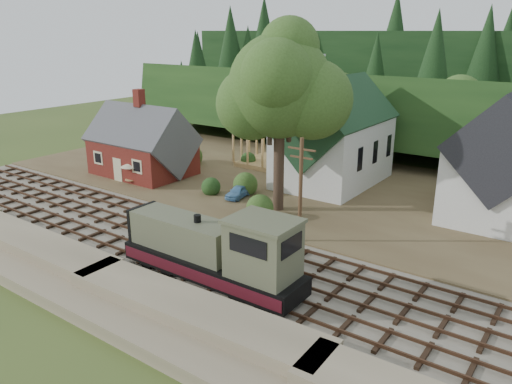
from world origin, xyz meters
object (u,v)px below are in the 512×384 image
Objects in this scene: patio_set at (130,166)px; locomotive at (217,252)px; car_green at (109,159)px; car_blue at (239,191)px.

locomotive is at bearing -27.85° from patio_set.
locomotive is 3.67× the size of car_green.
locomotive reaches higher than patio_set.
car_green is (-28.30, 14.39, -1.32)m from locomotive.
locomotive is at bearing -111.01° from car_green.
locomotive reaches higher than car_blue.
car_green is at bearing 153.05° from locomotive.
locomotive is 16.19m from car_blue.
car_green is at bearing 169.34° from car_blue.
car_blue reaches higher than car_green.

